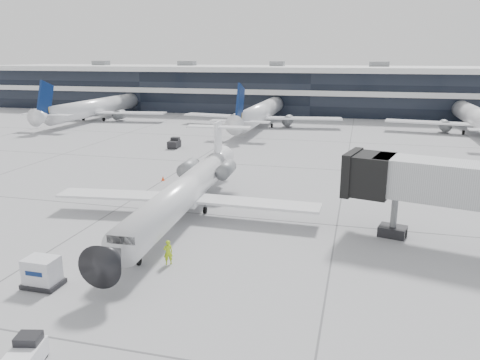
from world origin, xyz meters
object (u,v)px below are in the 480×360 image
(regional_jet, at_px, (185,191))
(ramp_worker, at_px, (168,252))
(cargo_uld, at_px, (42,273))
(baggage_tug, at_px, (26,355))

(regional_jet, height_order, ramp_worker, regional_jet)
(regional_jet, xyz_separation_m, cargo_uld, (-3.87, -14.38, -1.41))
(ramp_worker, bearing_deg, cargo_uld, 3.52)
(baggage_tug, relative_size, cargo_uld, 1.06)
(ramp_worker, distance_m, baggage_tug, 11.92)
(baggage_tug, xyz_separation_m, cargo_uld, (-4.22, 6.88, 0.30))
(regional_jet, xyz_separation_m, baggage_tug, (0.36, -21.27, -1.71))
(ramp_worker, relative_size, baggage_tug, 0.73)
(ramp_worker, xyz_separation_m, cargo_uld, (-6.23, -4.86, 0.05))
(regional_jet, bearing_deg, cargo_uld, -107.85)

